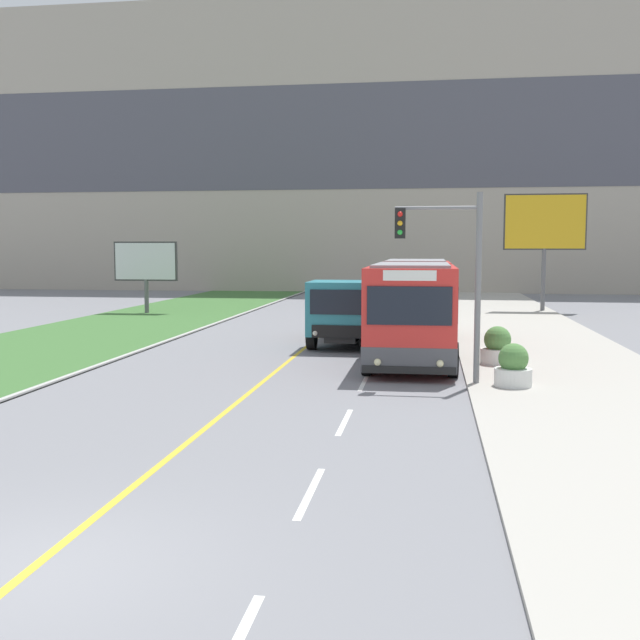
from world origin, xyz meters
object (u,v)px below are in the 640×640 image
Objects in this scene: city_bus at (414,307)px; car_distant at (414,302)px; traffic_light_mast at (451,262)px; planter_round_second at (497,347)px; dump_truck at (346,313)px; planter_round_near at (513,367)px; billboard_large at (545,226)px; billboard_small at (146,263)px.

car_distant is at bearing 91.10° from city_bus.
traffic_light_mast is 4.34× the size of planter_round_second.
dump_truck reaches higher than planter_round_near.
dump_truck is 0.94× the size of billboard_large.
car_distant is at bearing 93.72° from traffic_light_mast.
traffic_light_mast is at bearing -114.77° from planter_round_second.
car_distant is 3.66× the size of planter_round_second.
billboard_large is (9.45, 16.32, 3.63)m from dump_truck.
planter_round_second is at bearing 65.23° from traffic_light_mast.
billboard_large reaches higher than billboard_small.
car_distant is (2.24, 13.81, -0.56)m from dump_truck.
traffic_light_mast is at bearing -103.79° from billboard_large.
city_bus is 1.80× the size of billboard_large.
traffic_light_mast is 24.51m from billboard_large.
city_bus is 1.91× the size of dump_truck.
billboard_large is (7.21, 2.52, 4.19)m from car_distant.
planter_round_second is at bearing -44.51° from city_bus.
planter_round_near is at bearing -48.25° from billboard_small.
city_bus is 19.40m from billboard_large.
traffic_light_mast is 0.77× the size of billboard_large.
billboard_small is 3.55× the size of planter_round_near.
traffic_light_mast is at bearing -86.28° from car_distant.
dump_truck is 1.58× the size of billboard_small.
billboard_small reaches higher than planter_round_second.
traffic_light_mast is 3.18m from planter_round_near.
planter_round_second is (1.54, 3.34, -2.69)m from traffic_light_mast.
traffic_light_mast is 1.28× the size of billboard_small.
planter_round_second is (17.65, -16.18, -2.18)m from billboard_small.
planter_round_near is 0.95× the size of planter_round_second.
billboard_small reaches higher than dump_truck.
planter_round_near is (1.62, -0.35, -2.71)m from traffic_light_mast.
traffic_light_mast is 25.32m from billboard_small.
billboard_large is 5.67× the size of planter_round_second.
dump_truck is at bearing -44.06° from billboard_small.
car_distant is 21.43m from traffic_light_mast.
planter_round_second is (2.63, -2.58, -1.02)m from city_bus.
traffic_light_mast is (1.38, -21.23, 2.59)m from car_distant.
billboard_small is (-12.50, 12.09, 1.53)m from dump_truck.
car_distant is 1.08× the size of billboard_small.
car_distant is 18.13m from planter_round_second.
planter_round_second is at bearing -80.73° from car_distant.
billboard_small reaches higher than planter_round_near.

